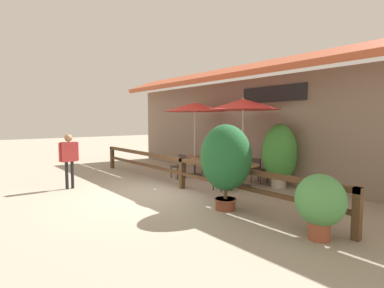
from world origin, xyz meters
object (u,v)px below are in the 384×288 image
Objects in this scene: pedestrian at (69,154)px; patio_umbrella_near at (195,107)px; dining_table_middle at (242,168)px; potted_plant_small_flowering at (279,154)px; dining_table_near at (195,160)px; potted_plant_broad_leaf at (226,159)px; chair_middle_wallside at (258,169)px; patio_umbrella_middle at (243,105)px; potted_plant_entrance_palm at (320,202)px; chair_middle_streetside at (224,175)px; chair_near_wallside at (208,161)px; chair_near_streetside at (180,165)px.

patio_umbrella_near is at bearing 171.03° from pedestrian.
dining_table_middle is 1.24m from potted_plant_small_flowering.
dining_table_near is 4.49m from potted_plant_broad_leaf.
chair_middle_wallside is at bearing 18.17° from dining_table_near.
dining_table_near is at bearing 171.03° from pedestrian.
patio_umbrella_middle is 1.41× the size of potted_plant_small_flowering.
patio_umbrella_middle is 4.73m from potted_plant_entrance_palm.
dining_table_near is at bearing 166.92° from chair_middle_streetside.
potted_plant_small_flowering is at bearing 166.80° from chair_near_wallside.
chair_near_wallside is at bearing 94.89° from dining_table_near.
pedestrian is (-6.88, -2.24, 0.41)m from potted_plant_entrance_palm.
potted_plant_broad_leaf reaches higher than dining_table_middle.
dining_table_middle is 0.83m from chair_middle_wallside.
chair_near_wallside is 4.97m from potted_plant_broad_leaf.
potted_plant_small_flowering is at bearing 142.98° from pedestrian.
chair_middle_wallside is at bearing 91.59° from dining_table_middle.
dining_table_middle is 2.68m from potted_plant_broad_leaf.
patio_umbrella_near is at bearing 81.16° from chair_near_wallside.
patio_umbrella_near is at bearing 179.20° from dining_table_middle.
potted_plant_broad_leaf is at bearing -179.37° from potted_plant_entrance_palm.
chair_near_streetside is 0.80× the size of dining_table_middle.
pedestrian is at bearing 58.95° from chair_middle_wallside.
chair_near_streetside is (0.04, -0.75, -2.13)m from patio_umbrella_near.
potted_plant_entrance_palm reaches higher than chair_middle_streetside.
chair_middle_streetside is (2.44, -0.86, -2.13)m from patio_umbrella_near.
chair_middle_wallside is (2.37, 1.54, 0.00)m from chair_near_streetside.
pedestrian reaches higher than chair_middle_streetside.
patio_umbrella_middle is at bearing -75.96° from dining_table_middle.
potted_plant_broad_leaf reaches higher than chair_near_streetside.
potted_plant_small_flowering is (-2.92, 2.97, 0.39)m from potted_plant_entrance_palm.
dining_table_near is 0.91× the size of potted_plant_entrance_palm.
pedestrian is (-3.15, -4.40, 0.50)m from dining_table_middle.
pedestrian is (-3.96, -5.21, 0.02)m from potted_plant_small_flowering.
pedestrian reaches higher than chair_near_streetside.
pedestrian reaches higher than chair_near_wallside.
chair_near_wallside is 3.38m from patio_umbrella_middle.
chair_near_streetside is 3.29m from patio_umbrella_middle.
dining_table_near and dining_table_middle have the same top height.
chair_middle_streetside reaches higher than dining_table_near.
dining_table_near is 0.53× the size of potted_plant_broad_leaf.
potted_plant_entrance_palm is at bearing -13.31° from chair_middle_streetside.
potted_plant_small_flowering is (0.81, 0.81, -1.54)m from patio_umbrella_middle.
dining_table_middle is (2.44, -0.03, -2.02)m from patio_umbrella_near.
chair_middle_streetside is 0.43× the size of potted_plant_small_flowering.
patio_umbrella_near reaches higher than pedestrian.
pedestrian is (-0.72, -4.43, 0.50)m from dining_table_near.
potted_plant_small_flowering is (0.81, 1.64, 0.59)m from chair_middle_streetside.
chair_middle_streetside is 1.00× the size of chair_middle_wallside.
dining_table_middle is 5.43m from pedestrian.
chair_middle_streetside is at bearing -19.46° from patio_umbrella_near.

